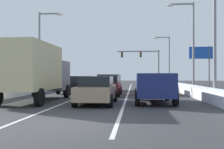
{
  "coord_description": "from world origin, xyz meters",
  "views": [
    {
      "loc": [
        2.25,
        -8.43,
        1.55
      ],
      "look_at": [
        -0.86,
        28.57,
        1.71
      ],
      "focal_mm": 42.77,
      "sensor_mm": 36.0,
      "label": 1
    }
  ],
  "objects_px": {
    "sedan_red_right_lane_second": "(149,85)",
    "sedan_black_left_lane_second": "(73,84)",
    "traffic_light_gantry": "(146,59)",
    "suv_navy_right_lane_nearest": "(154,85)",
    "sedan_maroon_center_lane_second": "(108,86)",
    "street_lamp_right_far": "(167,56)",
    "box_truck_left_lane_nearest": "(36,70)",
    "sedan_tan_center_lane_nearest": "(97,90)",
    "street_lamp_left_mid": "(43,44)",
    "street_lamp_right_mid": "(190,39)",
    "sedan_green_left_lane_third": "(85,83)",
    "roadside_sign_right": "(201,57)",
    "street_lamp_right_near": "(209,25)",
    "suv_charcoal_center_lane_third": "(110,81)",
    "suv_white_right_lane_third": "(147,81)"
  },
  "relations": [
    {
      "from": "suv_navy_right_lane_nearest",
      "to": "sedan_red_right_lane_second",
      "type": "xyz_separation_m",
      "value": [
        0.11,
        7.14,
        -0.25
      ]
    },
    {
      "from": "sedan_red_right_lane_second",
      "to": "sedan_green_left_lane_third",
      "type": "distance_m",
      "value": 10.04
    },
    {
      "from": "sedan_tan_center_lane_nearest",
      "to": "sedan_green_left_lane_third",
      "type": "bearing_deg",
      "value": 102.78
    },
    {
      "from": "sedan_red_right_lane_second",
      "to": "box_truck_left_lane_nearest",
      "type": "relative_size",
      "value": 0.63
    },
    {
      "from": "street_lamp_right_far",
      "to": "traffic_light_gantry",
      "type": "bearing_deg",
      "value": 117.05
    },
    {
      "from": "sedan_black_left_lane_second",
      "to": "roadside_sign_right",
      "type": "bearing_deg",
      "value": 41.21
    },
    {
      "from": "traffic_light_gantry",
      "to": "street_lamp_right_far",
      "type": "bearing_deg",
      "value": -62.95
    },
    {
      "from": "sedan_maroon_center_lane_second",
      "to": "street_lamp_right_far",
      "type": "height_order",
      "value": "street_lamp_right_far"
    },
    {
      "from": "box_truck_left_lane_nearest",
      "to": "traffic_light_gantry",
      "type": "height_order",
      "value": "traffic_light_gantry"
    },
    {
      "from": "roadside_sign_right",
      "to": "street_lamp_right_near",
      "type": "bearing_deg",
      "value": -102.15
    },
    {
      "from": "suv_charcoal_center_lane_third",
      "to": "box_truck_left_lane_nearest",
      "type": "bearing_deg",
      "value": -106.43
    },
    {
      "from": "street_lamp_right_mid",
      "to": "street_lamp_left_mid",
      "type": "relative_size",
      "value": 1.06
    },
    {
      "from": "traffic_light_gantry",
      "to": "suv_charcoal_center_lane_third",
      "type": "bearing_deg",
      "value": -101.88
    },
    {
      "from": "suv_navy_right_lane_nearest",
      "to": "sedan_black_left_lane_second",
      "type": "distance_m",
      "value": 10.6
    },
    {
      "from": "sedan_tan_center_lane_nearest",
      "to": "street_lamp_right_far",
      "type": "distance_m",
      "value": 29.16
    },
    {
      "from": "sedan_black_left_lane_second",
      "to": "street_lamp_left_mid",
      "type": "relative_size",
      "value": 0.55
    },
    {
      "from": "sedan_maroon_center_lane_second",
      "to": "street_lamp_right_mid",
      "type": "distance_m",
      "value": 10.35
    },
    {
      "from": "sedan_maroon_center_lane_second",
      "to": "traffic_light_gantry",
      "type": "distance_m",
      "value": 28.26
    },
    {
      "from": "sedan_tan_center_lane_nearest",
      "to": "street_lamp_right_far",
      "type": "xyz_separation_m",
      "value": [
        7.13,
        28.0,
        3.9
      ]
    },
    {
      "from": "street_lamp_left_mid",
      "to": "sedan_black_left_lane_second",
      "type": "bearing_deg",
      "value": -41.78
    },
    {
      "from": "suv_white_right_lane_third",
      "to": "sedan_black_left_lane_second",
      "type": "xyz_separation_m",
      "value": [
        -6.87,
        -5.11,
        -0.25
      ]
    },
    {
      "from": "sedan_green_left_lane_third",
      "to": "street_lamp_right_far",
      "type": "height_order",
      "value": "street_lamp_right_far"
    },
    {
      "from": "street_lamp_right_near",
      "to": "street_lamp_right_mid",
      "type": "height_order",
      "value": "street_lamp_right_mid"
    },
    {
      "from": "sedan_tan_center_lane_nearest",
      "to": "street_lamp_left_mid",
      "type": "distance_m",
      "value": 15.39
    },
    {
      "from": "box_truck_left_lane_nearest",
      "to": "street_lamp_right_far",
      "type": "relative_size",
      "value": 0.93
    },
    {
      "from": "sedan_maroon_center_lane_second",
      "to": "suv_navy_right_lane_nearest",
      "type": "bearing_deg",
      "value": -59.49
    },
    {
      "from": "street_lamp_right_near",
      "to": "street_lamp_right_far",
      "type": "height_order",
      "value": "street_lamp_right_near"
    },
    {
      "from": "box_truck_left_lane_nearest",
      "to": "traffic_light_gantry",
      "type": "xyz_separation_m",
      "value": [
        7.91,
        32.97,
        2.6
      ]
    },
    {
      "from": "suv_white_right_lane_third",
      "to": "suv_charcoal_center_lane_third",
      "type": "distance_m",
      "value": 4.18
    },
    {
      "from": "street_lamp_right_near",
      "to": "sedan_black_left_lane_second",
      "type": "bearing_deg",
      "value": 153.99
    },
    {
      "from": "sedan_black_left_lane_second",
      "to": "suv_white_right_lane_third",
      "type": "bearing_deg",
      "value": 36.63
    },
    {
      "from": "suv_white_right_lane_third",
      "to": "street_lamp_right_near",
      "type": "distance_m",
      "value": 11.64
    },
    {
      "from": "suv_charcoal_center_lane_third",
      "to": "traffic_light_gantry",
      "type": "xyz_separation_m",
      "value": [
        4.51,
        21.45,
        3.48
      ]
    },
    {
      "from": "sedan_red_right_lane_second",
      "to": "street_lamp_right_mid",
      "type": "bearing_deg",
      "value": 43.42
    },
    {
      "from": "street_lamp_right_near",
      "to": "suv_navy_right_lane_nearest",
      "type": "bearing_deg",
      "value": -142.06
    },
    {
      "from": "street_lamp_right_mid",
      "to": "sedan_green_left_lane_third",
      "type": "bearing_deg",
      "value": 162.34
    },
    {
      "from": "suv_white_right_lane_third",
      "to": "street_lamp_right_near",
      "type": "height_order",
      "value": "street_lamp_right_near"
    },
    {
      "from": "sedan_green_left_lane_third",
      "to": "street_lamp_left_mid",
      "type": "xyz_separation_m",
      "value": [
        -4.03,
        -2.71,
        4.14
      ]
    },
    {
      "from": "sedan_black_left_lane_second",
      "to": "roadside_sign_right",
      "type": "distance_m",
      "value": 19.46
    },
    {
      "from": "sedan_red_right_lane_second",
      "to": "sedan_tan_center_lane_nearest",
      "type": "height_order",
      "value": "same"
    },
    {
      "from": "sedan_black_left_lane_second",
      "to": "street_lamp_right_far",
      "type": "relative_size",
      "value": 0.58
    },
    {
      "from": "suv_charcoal_center_lane_third",
      "to": "street_lamp_right_near",
      "type": "bearing_deg",
      "value": -48.64
    },
    {
      "from": "suv_charcoal_center_lane_third",
      "to": "street_lamp_right_near",
      "type": "relative_size",
      "value": 0.59
    },
    {
      "from": "box_truck_left_lane_nearest",
      "to": "sedan_black_left_lane_second",
      "type": "bearing_deg",
      "value": 87.64
    },
    {
      "from": "box_truck_left_lane_nearest",
      "to": "roadside_sign_right",
      "type": "relative_size",
      "value": 1.31
    },
    {
      "from": "suv_charcoal_center_lane_third",
      "to": "street_lamp_right_near",
      "type": "height_order",
      "value": "street_lamp_right_near"
    },
    {
      "from": "sedan_red_right_lane_second",
      "to": "sedan_black_left_lane_second",
      "type": "distance_m",
      "value": 6.86
    },
    {
      "from": "suv_white_right_lane_third",
      "to": "sedan_maroon_center_lane_second",
      "type": "xyz_separation_m",
      "value": [
        -3.37,
        -7.98,
        -0.25
      ]
    },
    {
      "from": "sedan_tan_center_lane_nearest",
      "to": "sedan_maroon_center_lane_second",
      "type": "bearing_deg",
      "value": 90.03
    },
    {
      "from": "traffic_light_gantry",
      "to": "suv_navy_right_lane_nearest",
      "type": "bearing_deg",
      "value": -91.58
    }
  ]
}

